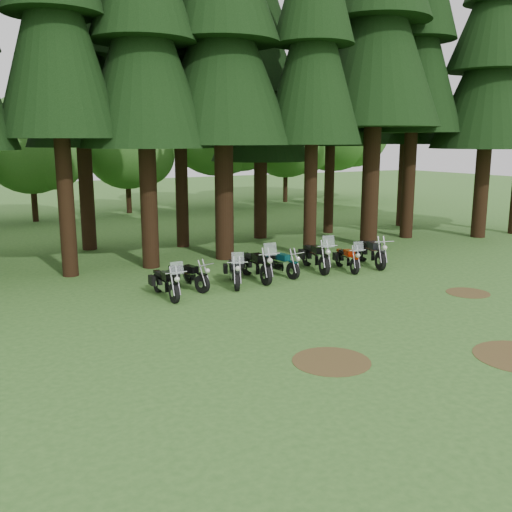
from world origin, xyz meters
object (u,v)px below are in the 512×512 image
object	(u,v)px
motorcycle_0	(166,284)
motorcycle_6	(347,259)
motorcycle_2	(234,272)
motorcycle_1	(187,277)
motorcycle_7	(371,253)
motorcycle_4	(280,264)
motorcycle_5	(316,257)
motorcycle_3	(256,266)

from	to	relation	value
motorcycle_0	motorcycle_6	distance (m)	7.46
motorcycle_2	motorcycle_6	world-z (taller)	motorcycle_2
motorcycle_1	motorcycle_7	size ratio (longest dim) A/B	0.83
motorcycle_4	motorcycle_7	bearing A→B (deg)	-12.99
motorcycle_0	motorcycle_7	xyz separation A→B (m)	(8.84, 0.39, 0.05)
motorcycle_0	motorcycle_5	distance (m)	6.45
motorcycle_1	motorcycle_5	world-z (taller)	motorcycle_5
motorcycle_2	motorcycle_3	world-z (taller)	motorcycle_3
motorcycle_6	motorcycle_0	bearing A→B (deg)	-163.86
motorcycle_1	motorcycle_2	size ratio (longest dim) A/B	0.94
motorcycle_3	motorcycle_6	xyz separation A→B (m)	(3.80, -0.41, -0.08)
motorcycle_4	motorcycle_5	size ratio (longest dim) A/B	0.84
motorcycle_1	motorcycle_3	world-z (taller)	motorcycle_3
motorcycle_2	motorcycle_5	size ratio (longest dim) A/B	0.86
motorcycle_2	motorcycle_3	size ratio (longest dim) A/B	0.86
motorcycle_2	motorcycle_5	distance (m)	3.82
motorcycle_1	motorcycle_7	xyz separation A→B (m)	(7.85, -0.22, 0.08)
motorcycle_3	motorcycle_6	world-z (taller)	motorcycle_3
motorcycle_0	motorcycle_7	size ratio (longest dim) A/B	0.90
motorcycle_0	motorcycle_1	distance (m)	1.17
motorcycle_0	motorcycle_1	world-z (taller)	motorcycle_0
motorcycle_3	motorcycle_6	bearing A→B (deg)	-0.78
motorcycle_0	motorcycle_5	bearing A→B (deg)	7.48
motorcycle_4	motorcycle_6	distance (m)	2.77
motorcycle_0	motorcycle_2	bearing A→B (deg)	6.74
motorcycle_1	motorcycle_2	bearing A→B (deg)	-30.01
motorcycle_2	motorcycle_6	bearing A→B (deg)	19.85
motorcycle_1	motorcycle_6	bearing A→B (deg)	-22.66
motorcycle_6	motorcycle_7	size ratio (longest dim) A/B	0.86
motorcycle_3	motorcycle_7	xyz separation A→B (m)	(5.18, -0.21, -0.01)
motorcycle_6	motorcycle_5	bearing A→B (deg)	164.98
motorcycle_5	motorcycle_7	bearing A→B (deg)	3.23
motorcycle_4	motorcycle_2	bearing A→B (deg)	-176.58
motorcycle_0	motorcycle_3	distance (m)	3.71
motorcycle_1	motorcycle_5	xyz separation A→B (m)	(5.41, 0.18, 0.09)
motorcycle_2	motorcycle_3	xyz separation A→B (m)	(1.05, 0.31, 0.06)
motorcycle_0	motorcycle_4	distance (m)	4.80
motorcycle_5	motorcycle_7	world-z (taller)	motorcycle_5
motorcycle_4	motorcycle_1	bearing A→B (deg)	173.60
motorcycle_3	motorcycle_7	bearing A→B (deg)	3.15
motorcycle_5	motorcycle_6	xyz separation A→B (m)	(1.06, -0.61, -0.08)
motorcycle_4	motorcycle_6	xyz separation A→B (m)	(2.72, -0.55, 0.00)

